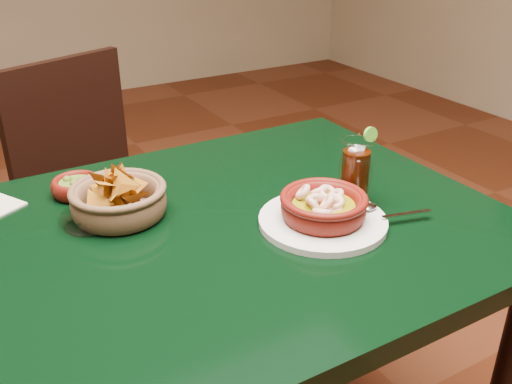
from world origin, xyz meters
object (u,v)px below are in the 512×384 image
chip_basket (119,200)px  cola_drink (355,173)px  dining_chair (102,201)px  shrimp_plate (323,210)px  dining_table (186,281)px

chip_basket → cola_drink: cola_drink is taller
dining_chair → shrimp_plate: 0.87m
shrimp_plate → cola_drink: (0.10, 0.04, 0.04)m
dining_table → dining_chair: (0.03, 0.70, -0.15)m
dining_table → cola_drink: cola_drink is taller
dining_chair → cola_drink: (0.31, -0.76, 0.32)m
dining_chair → shrimp_plate: dining_chair is taller
dining_table → chip_basket: size_ratio=5.64×
dining_chair → chip_basket: bearing=-100.5°
dining_table → dining_chair: bearing=87.3°
shrimp_plate → chip_basket: size_ratio=1.44×
shrimp_plate → cola_drink: bearing=20.5°
dining_table → dining_chair: dining_chair is taller
dining_chair → cola_drink: 0.88m
dining_table → shrimp_plate: (0.24, -0.09, 0.13)m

